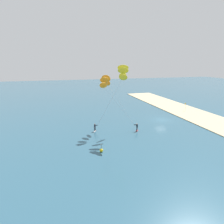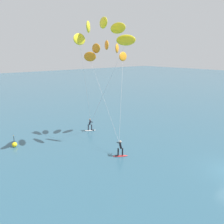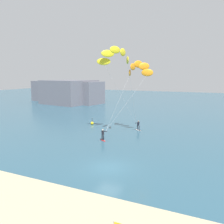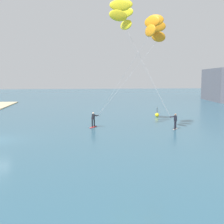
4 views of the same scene
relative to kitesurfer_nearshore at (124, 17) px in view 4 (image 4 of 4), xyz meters
name	(u,v)px [view 4 (image 4 of 4)]	position (x,y,z in m)	size (l,w,h in m)	color
kitesurfer_nearshore	(124,17)	(0.00, 0.00, 0.00)	(6.32, 7.80, 13.60)	white
kitesurfer_mid_water	(152,32)	(2.45, 2.36, -1.88)	(6.44, 8.30, 11.58)	red
marker_buoy	(157,115)	(-7.86, 6.06, -11.54)	(0.56, 0.56, 1.38)	yellow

